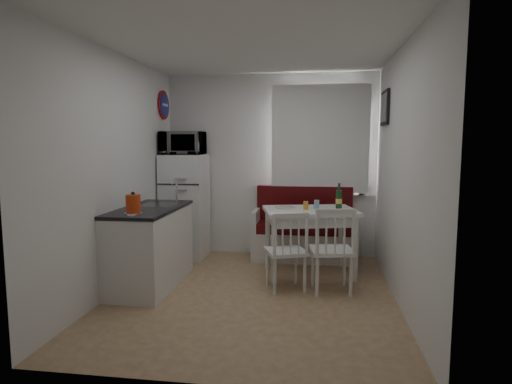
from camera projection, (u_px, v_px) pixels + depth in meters
floor at (253, 294)px, 4.60m from camera, size 3.00×3.50×0.02m
ceiling at (252, 46)px, 4.30m from camera, size 3.00×3.50×0.02m
wall_back at (271, 165)px, 6.17m from camera, size 3.00×0.02×2.60m
wall_front at (211, 194)px, 2.73m from camera, size 3.00×0.02×2.60m
wall_left at (117, 173)px, 4.66m from camera, size 0.02×3.50×2.60m
wall_right at (402, 176)px, 4.24m from camera, size 0.02×3.50×2.60m
window at (320, 143)px, 6.01m from camera, size 1.22×0.06×1.47m
curtain at (320, 139)px, 5.93m from camera, size 1.35×0.02×1.50m
kitchen_counter at (151, 246)px, 4.87m from camera, size 0.62×1.32×1.16m
wall_sign at (164, 105)px, 5.99m from camera, size 0.03×0.40×0.40m
picture_frame at (384, 108)px, 5.24m from camera, size 0.04×0.52×0.42m
bench at (303, 235)px, 5.98m from camera, size 1.41×0.54×1.01m
dining_table at (310, 217)px, 5.23m from camera, size 1.24×0.99×0.82m
chair_left at (285, 243)px, 4.63m from camera, size 0.53×0.52×0.48m
chair_right at (332, 241)px, 4.55m from camera, size 0.50×0.48×0.51m
fridge at (185, 206)px, 6.06m from camera, size 0.58×0.58×1.46m
microwave at (183, 143)px, 5.91m from camera, size 0.58×0.39×0.32m
kettle at (133, 204)px, 4.27m from camera, size 0.17×0.17×0.23m
wine_bottle at (339, 196)px, 5.25m from camera, size 0.08×0.08×0.31m
drinking_glass_orange at (306, 206)px, 5.17m from camera, size 0.06×0.06×0.10m
drinking_glass_blue at (317, 204)px, 5.25m from camera, size 0.06×0.06×0.11m
plate at (286, 208)px, 5.28m from camera, size 0.25×0.25×0.02m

